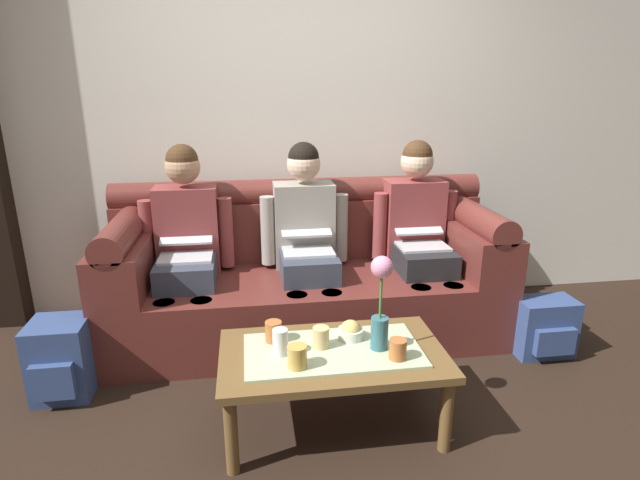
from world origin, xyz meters
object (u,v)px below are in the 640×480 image
at_px(person_right, 418,229).
at_px(flower_vase, 381,301).
at_px(cup_near_right, 321,337).
at_px(cup_far_right, 274,331).
at_px(person_left, 186,239).
at_px(backpack_right, 544,328).
at_px(cup_far_center, 297,357).
at_px(cup_far_left, 398,349).
at_px(person_middle, 306,234).
at_px(cup_near_left, 280,342).
at_px(backpack_left, 62,359).
at_px(coffee_table, 333,360).
at_px(snack_bowl, 351,331).
at_px(couch, 306,277).

bearing_deg(person_right, flower_vase, -117.17).
bearing_deg(flower_vase, cup_near_right, 169.19).
bearing_deg(cup_far_right, person_left, 118.19).
bearing_deg(person_left, backpack_right, -14.09).
xyz_separation_m(person_left, cup_far_center, (0.56, -1.12, -0.20)).
height_order(cup_far_left, backpack_right, cup_far_left).
bearing_deg(person_middle, cup_far_center, -98.89).
distance_m(cup_far_center, cup_far_right, 0.26).
distance_m(cup_far_left, backpack_right, 1.28).
height_order(cup_far_center, cup_far_right, cup_far_center).
distance_m(cup_near_left, backpack_left, 1.22).
bearing_deg(cup_far_center, person_left, 116.36).
distance_m(coffee_table, cup_near_left, 0.27).
height_order(coffee_table, flower_vase, flower_vase).
height_order(flower_vase, snack_bowl, flower_vase).
relative_size(cup_far_right, backpack_right, 0.28).
distance_m(person_left, snack_bowl, 1.25).
bearing_deg(snack_bowl, coffee_table, -137.38).
xyz_separation_m(person_middle, cup_far_left, (0.27, -1.12, -0.21)).
bearing_deg(coffee_table, backpack_right, 19.04).
height_order(person_middle, person_right, same).
xyz_separation_m(person_left, flower_vase, (0.94, -1.02, -0.02)).
bearing_deg(backpack_left, coffee_table, -18.72).
relative_size(person_middle, cup_far_right, 12.47).
distance_m(couch, coffee_table, 1.00).
distance_m(person_middle, flower_vase, 1.04).
bearing_deg(cup_near_right, snack_bowl, 22.63).
bearing_deg(backpack_left, cup_near_right, -18.19).
bearing_deg(person_right, coffee_table, -126.30).
relative_size(couch, snack_bowl, 20.05).
bearing_deg(flower_vase, couch, 101.66).
bearing_deg(backpack_right, person_right, 140.21).
xyz_separation_m(cup_far_left, backpack_left, (-1.61, 0.57, -0.25)).
xyz_separation_m(cup_near_left, cup_near_right, (0.19, 0.04, -0.01)).
bearing_deg(cup_far_left, snack_bowl, 127.87).
bearing_deg(backpack_left, flower_vase, -16.98).
relative_size(cup_far_center, backpack_right, 0.29).
distance_m(person_middle, cup_far_left, 1.17).
relative_size(snack_bowl, cup_near_left, 1.01).
relative_size(person_right, cup_near_right, 12.58).
distance_m(person_middle, cup_far_right, 0.94).
distance_m(person_middle, backpack_right, 1.54).
height_order(cup_near_left, backpack_right, cup_near_left).
distance_m(snack_bowl, cup_far_left, 0.27).
height_order(flower_vase, cup_near_right, flower_vase).
bearing_deg(cup_near_right, cup_far_right, 157.37).
bearing_deg(cup_far_right, person_middle, 73.43).
distance_m(cup_far_center, backpack_left, 1.32).
xyz_separation_m(person_right, backpack_right, (0.63, -0.53, -0.49)).
height_order(cup_near_right, cup_far_right, same).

